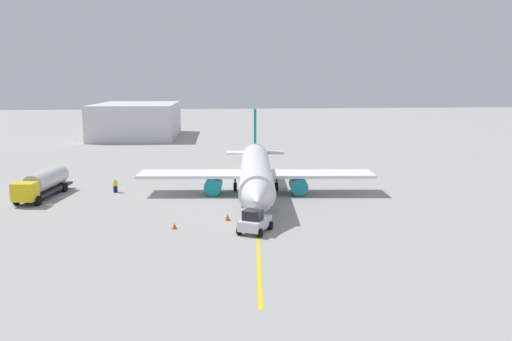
{
  "coord_description": "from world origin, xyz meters",
  "views": [
    {
      "loc": [
        60.42,
        -6.92,
        13.62
      ],
      "look_at": [
        0.0,
        0.0,
        3.0
      ],
      "focal_mm": 35.79,
      "sensor_mm": 36.0,
      "label": 1
    }
  ],
  "objects_px": {
    "pushback_tug": "(255,222)",
    "refueling_worker": "(115,186)",
    "safety_cone_nose": "(174,226)",
    "safety_cone_wingtip": "(227,217)",
    "airplane": "(256,172)",
    "fuel_tanker": "(43,183)"
  },
  "relations": [
    {
      "from": "fuel_tanker",
      "to": "refueling_worker",
      "type": "bearing_deg",
      "value": 102.64
    },
    {
      "from": "airplane",
      "to": "safety_cone_wingtip",
      "type": "relative_size",
      "value": 50.84
    },
    {
      "from": "airplane",
      "to": "safety_cone_nose",
      "type": "bearing_deg",
      "value": -33.28
    },
    {
      "from": "safety_cone_nose",
      "to": "safety_cone_wingtip",
      "type": "xyz_separation_m",
      "value": [
        -2.42,
        5.12,
        0.03
      ]
    },
    {
      "from": "refueling_worker",
      "to": "safety_cone_nose",
      "type": "relative_size",
      "value": 2.92
    },
    {
      "from": "airplane",
      "to": "pushback_tug",
      "type": "xyz_separation_m",
      "value": [
        16.19,
        -1.98,
        -1.67
      ]
    },
    {
      "from": "fuel_tanker",
      "to": "safety_cone_wingtip",
      "type": "xyz_separation_m",
      "value": [
        12.8,
        21.19,
        -1.41
      ]
    },
    {
      "from": "fuel_tanker",
      "to": "safety_cone_wingtip",
      "type": "bearing_deg",
      "value": 58.87
    },
    {
      "from": "airplane",
      "to": "pushback_tug",
      "type": "bearing_deg",
      "value": -6.97
    },
    {
      "from": "pushback_tug",
      "to": "refueling_worker",
      "type": "bearing_deg",
      "value": -141.08
    },
    {
      "from": "safety_cone_nose",
      "to": "safety_cone_wingtip",
      "type": "relative_size",
      "value": 0.9
    },
    {
      "from": "fuel_tanker",
      "to": "safety_cone_nose",
      "type": "distance_m",
      "value": 22.17
    },
    {
      "from": "pushback_tug",
      "to": "safety_cone_wingtip",
      "type": "relative_size",
      "value": 6.3
    },
    {
      "from": "refueling_worker",
      "to": "safety_cone_nose",
      "type": "height_order",
      "value": "refueling_worker"
    },
    {
      "from": "pushback_tug",
      "to": "refueling_worker",
      "type": "relative_size",
      "value": 2.41
    },
    {
      "from": "fuel_tanker",
      "to": "safety_cone_wingtip",
      "type": "height_order",
      "value": "fuel_tanker"
    },
    {
      "from": "pushback_tug",
      "to": "fuel_tanker",
      "type": "bearing_deg",
      "value": -126.29
    },
    {
      "from": "safety_cone_nose",
      "to": "safety_cone_wingtip",
      "type": "height_order",
      "value": "safety_cone_wingtip"
    },
    {
      "from": "fuel_tanker",
      "to": "safety_cone_nose",
      "type": "height_order",
      "value": "fuel_tanker"
    },
    {
      "from": "safety_cone_wingtip",
      "to": "pushback_tug",
      "type": "bearing_deg",
      "value": 26.85
    },
    {
      "from": "refueling_worker",
      "to": "pushback_tug",
      "type": "bearing_deg",
      "value": 38.92
    },
    {
      "from": "airplane",
      "to": "safety_cone_nose",
      "type": "relative_size",
      "value": 56.76
    }
  ]
}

